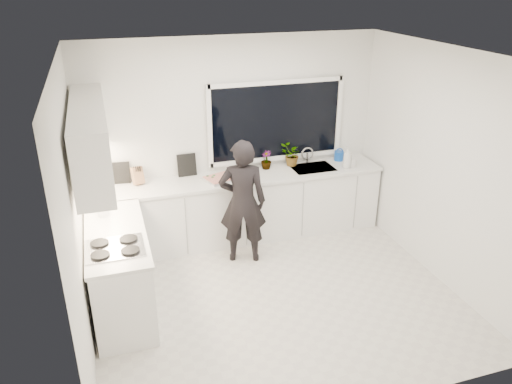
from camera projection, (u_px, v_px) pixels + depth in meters
name	position (u px, v px, depth m)	size (l,w,h in m)	color
floor	(276.00, 296.00, 5.74)	(4.00, 3.50, 0.02)	beige
wall_back	(233.00, 138.00, 6.72)	(4.00, 0.02, 2.70)	white
wall_left	(74.00, 214.00, 4.63)	(0.02, 3.50, 2.70)	white
wall_right	(442.00, 167.00, 5.74)	(0.02, 3.50, 2.70)	white
ceiling	(280.00, 54.00, 4.63)	(4.00, 3.50, 0.02)	white
window	(276.00, 121.00, 6.77)	(1.80, 0.02, 1.00)	black
base_cabinets_back	(240.00, 209.00, 6.82)	(3.92, 0.58, 0.88)	white
base_cabinets_left	(120.00, 271.00, 5.40)	(0.58, 1.60, 0.88)	white
countertop_back	(240.00, 178.00, 6.62)	(3.94, 0.62, 0.04)	silver
countertop_left	(115.00, 234.00, 5.21)	(0.62, 1.60, 0.04)	silver
upper_cabinets	(91.00, 138.00, 5.10)	(0.34, 2.10, 0.70)	white
sink	(312.00, 171.00, 6.93)	(0.58, 0.42, 0.14)	silver
faucet	(307.00, 155.00, 7.04)	(0.03, 0.03, 0.22)	silver
stovetop	(115.00, 248.00, 4.88)	(0.56, 0.48, 0.03)	black
person	(243.00, 202.00, 6.16)	(0.59, 0.39, 1.61)	black
pizza_tray	(222.00, 178.00, 6.52)	(0.46, 0.34, 0.03)	silver
pizza	(222.00, 177.00, 6.51)	(0.42, 0.30, 0.01)	#B11C17
watering_can	(339.00, 156.00, 7.16)	(0.14, 0.14, 0.13)	#1248AD
paper_towel_roll	(95.00, 181.00, 6.15)	(0.11, 0.11, 0.26)	silver
knife_block	(138.00, 176.00, 6.34)	(0.13, 0.10, 0.22)	olive
utensil_crock	(103.00, 209.00, 5.53)	(0.13, 0.13, 0.16)	silver
picture_frame_large	(121.00, 173.00, 6.36)	(0.22, 0.02, 0.28)	black
picture_frame_small	(187.00, 165.00, 6.59)	(0.25, 0.02, 0.30)	black
herb_plants	(276.00, 157.00, 6.85)	(0.96, 0.30, 0.33)	#26662D
soap_bottles	(348.00, 158.00, 6.85)	(0.20, 0.14, 0.30)	#D8BF66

